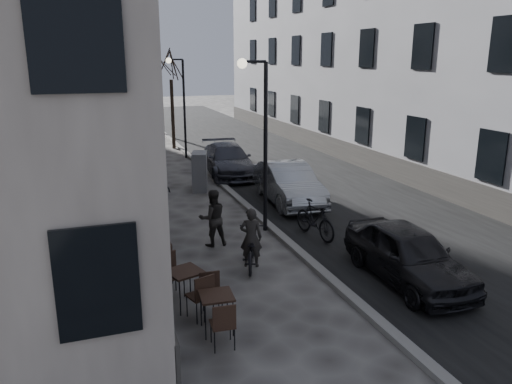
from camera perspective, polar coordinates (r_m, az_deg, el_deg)
ground at (r=10.40m, az=12.95°, el=-14.78°), size 120.00×120.00×0.00m
road at (r=25.66m, az=1.39°, el=3.67°), size 7.30×60.00×0.00m
kerb at (r=24.63m, az=-6.60°, el=3.22°), size 0.25×60.00×0.12m
streetlamp_near at (r=14.50m, az=0.46°, el=7.40°), size 0.90×0.28×5.09m
streetlamp_far at (r=26.06m, az=-8.61°, el=10.70°), size 0.90×0.28×5.09m
tree_near at (r=28.95m, az=-9.74°, el=14.07°), size 2.40×2.40×5.70m
tree_far at (r=34.88m, az=-11.47°, el=14.15°), size 2.40×2.40×5.70m
bistro_set_a at (r=9.82m, az=-4.52°, el=-13.18°), size 0.67×1.56×0.91m
bistro_set_b at (r=10.76m, az=-8.11°, el=-10.45°), size 0.94×1.70×0.97m
bistro_set_c at (r=12.48m, az=-11.34°, el=-6.94°), size 0.70×1.63×0.95m
sign_board at (r=9.61m, az=-11.15°, el=-14.29°), size 0.38×0.64×1.10m
utility_cabinet at (r=19.78m, az=-6.45°, el=2.35°), size 0.81×1.13×1.52m
bicycle at (r=12.61m, az=-0.57°, el=-6.49°), size 1.23×1.89×0.94m
cyclist_rider at (r=12.50m, az=-0.58°, el=-5.22°), size 0.65×0.54×1.53m
pedestrian_near at (r=13.91m, az=-4.98°, el=-2.97°), size 0.81×0.65×1.61m
pedestrian_mid at (r=19.05m, az=-12.29°, el=2.07°), size 1.24×0.78×1.83m
pedestrian_far at (r=16.34m, az=-11.56°, el=-0.05°), size 1.13×0.62×1.83m
car_near at (r=12.28m, az=16.96°, el=-6.79°), size 1.68×3.97×1.34m
car_mid at (r=18.01m, az=3.72°, el=0.99°), size 1.81×4.44×1.43m
car_far at (r=22.36m, az=-3.24°, el=3.69°), size 2.24×4.78×1.35m
moped at (r=14.66m, az=6.75°, el=-3.11°), size 0.85×1.90×1.10m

